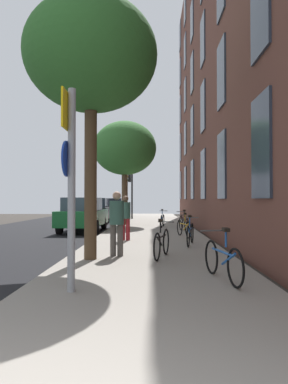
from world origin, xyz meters
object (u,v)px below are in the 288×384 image
(car_1, at_px, (95,210))
(tree_far, at_px, (125,149))
(bicycle_2, at_px, (190,233))
(car_0, at_px, (83,214))
(bicycle_3, at_px, (184,228))
(sign_post, at_px, (70,172))
(bicycle_5, at_px, (163,220))
(tree_near, at_px, (91,57))
(pedestrian_1, at_px, (125,215))
(car_2, at_px, (113,208))
(bicycle_1, at_px, (162,242))
(bicycle_0, at_px, (223,260))
(pedestrian_0, at_px, (117,219))
(traffic_light, at_px, (131,186))
(bicycle_4, at_px, (184,223))

(car_1, bearing_deg, tree_far, -52.33)
(bicycle_2, bearing_deg, car_0, 128.05)
(bicycle_2, xyz_separation_m, bicycle_3, (0.02, 2.40, -0.01))
(sign_post, bearing_deg, bicycle_5, 81.86)
(tree_near, xyz_separation_m, pedestrian_1, (0.55, 3.90, -3.99))
(sign_post, distance_m, car_1, 17.60)
(tree_far, relative_size, bicycle_2, 3.43)
(pedestrian_1, height_order, car_2, pedestrian_1)
(bicycle_1, relative_size, car_1, 0.40)
(bicycle_0, xyz_separation_m, bicycle_1, (-1.00, 2.40, 0.01))
(bicycle_5, relative_size, car_1, 0.39)
(car_2, bearing_deg, pedestrian_0, -83.45)
(car_1, bearing_deg, traffic_light, 55.56)
(traffic_light, distance_m, bicycle_0, 20.00)
(traffic_light, distance_m, car_2, 3.79)
(tree_far, height_order, bicycle_2, tree_far)
(tree_near, bearing_deg, car_2, 94.78)
(tree_near, bearing_deg, tree_far, 90.36)
(pedestrian_1, bearing_deg, tree_near, -98.03)
(traffic_light, relative_size, bicycle_2, 2.07)
(car_0, bearing_deg, bicycle_1, -66.58)
(tree_near, distance_m, car_0, 9.50)
(traffic_light, xyz_separation_m, car_2, (-1.63, 2.96, -1.72))
(car_0, distance_m, car_1, 6.10)
(sign_post, height_order, car_1, sign_post)
(bicycle_2, distance_m, bicycle_5, 7.23)
(bicycle_1, height_order, bicycle_3, bicycle_1)
(tree_near, height_order, bicycle_5, tree_near)
(pedestrian_1, relative_size, car_2, 0.39)
(traffic_light, relative_size, car_0, 0.84)
(bicycle_3, height_order, pedestrian_0, pedestrian_0)
(traffic_light, relative_size, tree_far, 0.60)
(traffic_light, height_order, car_1, traffic_light)
(sign_post, xyz_separation_m, bicycle_5, (1.83, 12.80, -1.49))
(bicycle_3, bearing_deg, bicycle_1, -101.53)
(bicycle_0, xyz_separation_m, pedestrian_0, (-2.13, 2.64, 0.57))
(pedestrian_0, bearing_deg, bicycle_5, 81.25)
(bicycle_2, xyz_separation_m, car_2, (-4.38, 17.85, 0.35))
(bicycle_2, xyz_separation_m, bicycle_5, (-0.64, 7.20, -0.01))
(sign_post, xyz_separation_m, car_2, (-1.91, 23.45, -1.13))
(bicycle_3, bearing_deg, tree_far, 112.62)
(bicycle_1, xyz_separation_m, car_0, (-3.51, 8.11, 0.35))
(bicycle_0, height_order, pedestrian_0, pedestrian_0)
(bicycle_0, distance_m, car_2, 23.09)
(tree_far, bearing_deg, pedestrian_0, -86.65)
(tree_near, xyz_separation_m, car_2, (-1.71, 20.49, -4.16))
(bicycle_1, bearing_deg, bicycle_0, -67.33)
(bicycle_0, height_order, bicycle_5, bicycle_0)
(tree_near, xyz_separation_m, bicycle_4, (2.89, 7.44, -4.50))
(bicycle_2, bearing_deg, pedestrian_0, -133.94)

